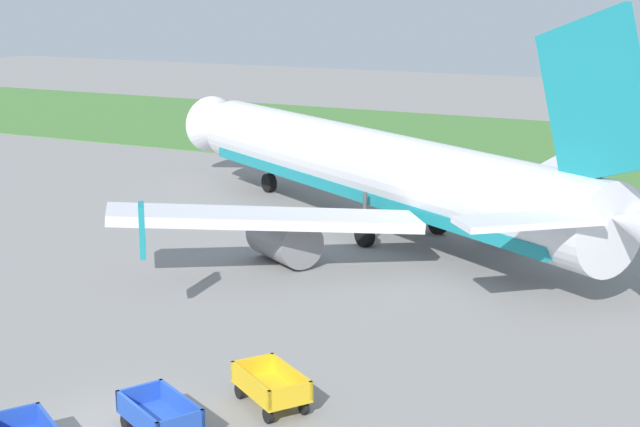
% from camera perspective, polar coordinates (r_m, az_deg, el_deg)
% --- Properties ---
extents(grass_strip, '(220.00, 28.00, 0.06)m').
position_cam_1_polar(grass_strip, '(74.09, 14.53, 3.84)').
color(grass_strip, '#477A38').
rests_on(grass_strip, ground).
extents(airplane, '(34.15, 28.46, 11.34)m').
position_cam_1_polar(airplane, '(46.24, 3.92, 2.48)').
color(airplane, silver).
rests_on(airplane, ground).
extents(baggage_cart_third_in_row, '(3.50, 2.38, 1.07)m').
position_cam_1_polar(baggage_cart_third_in_row, '(26.35, -9.63, -11.91)').
color(baggage_cart_third_in_row, '#234CB2').
rests_on(baggage_cart_third_in_row, ground).
extents(baggage_cart_fourth_in_row, '(3.37, 2.57, 1.07)m').
position_cam_1_polar(baggage_cart_fourth_in_row, '(27.80, -2.98, -10.33)').
color(baggage_cart_fourth_in_row, gold).
rests_on(baggage_cart_fourth_in_row, ground).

